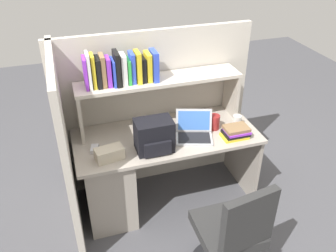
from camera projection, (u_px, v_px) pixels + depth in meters
The scene contains 14 objects.
ground_plane at pixel (166, 197), 3.51m from camera, with size 8.00×8.00×0.00m, color #4C4C51.
desk at pixel (125, 172), 3.20m from camera, with size 1.60×0.70×0.73m.
cubicle_partition_rear at pixel (155, 110), 3.41m from camera, with size 1.84×0.05×1.55m, color #BCB5A8.
cubicle_partition_left at pixel (66, 151), 2.84m from camera, with size 0.05×1.06×1.55m, color #BCB5A8.
overhead_hutch at pixel (159, 89), 3.10m from camera, with size 1.44×0.28×0.45m.
reference_books_on_shelf at pixel (121, 69), 2.90m from camera, with size 0.60×0.18×0.29m.
laptop at pixel (194, 131), 3.08m from camera, with size 0.38×0.34×0.22m.
backpack at pixel (154, 136), 2.87m from camera, with size 0.30×0.23×0.27m.
computer_mouse at pixel (95, 149), 2.92m from camera, with size 0.06×0.10×0.03m, color silver.
paper_cup at pixel (237, 120), 3.24m from camera, with size 0.08×0.08×0.10m, color white.
tissue_box at pixel (109, 154), 2.80m from camera, with size 0.22×0.12×0.10m, color #BFB299.
snack_canister at pixel (214, 122), 3.18m from camera, with size 0.10×0.10×0.13m, color maroon.
desk_book_stack at pixel (236, 132), 3.07m from camera, with size 0.23×0.16×0.10m.
office_chair at pixel (231, 239), 2.57m from camera, with size 0.52×0.52×0.93m.
Camera 1 is at (-0.77, -2.50, 2.44)m, focal length 38.29 mm.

